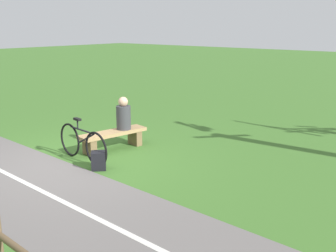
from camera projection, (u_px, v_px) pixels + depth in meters
The scene contains 5 objects.
ground_plane at pixel (74, 162), 8.56m from camera, with size 80.00×80.00×0.00m, color #3D6B28.
bench at pixel (113, 137), 9.36m from camera, with size 1.71×0.71×0.44m.
person_seated at pixel (123, 115), 9.44m from camera, with size 0.39×0.39×0.77m.
bicycle at pixel (82, 144), 8.55m from camera, with size 0.22×1.74×0.92m.
backpack at pixel (99, 161), 8.10m from camera, with size 0.38×0.38×0.37m.
Camera 1 is at (4.99, 6.70, 2.85)m, focal length 43.08 mm.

